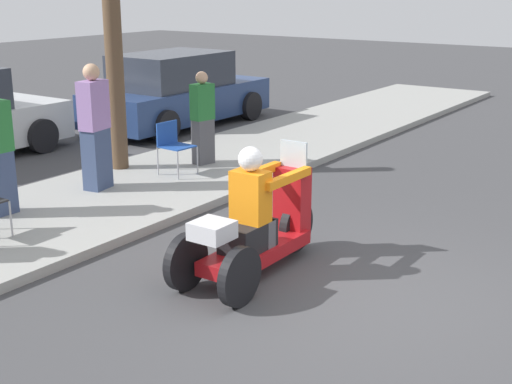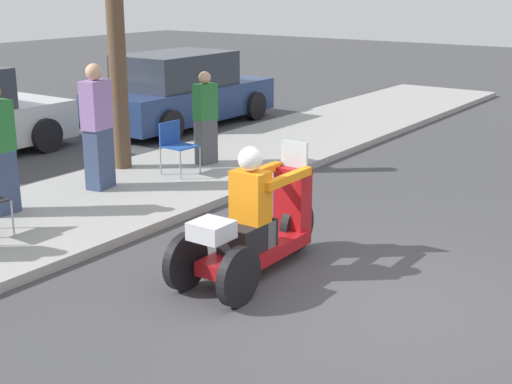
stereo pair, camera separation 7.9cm
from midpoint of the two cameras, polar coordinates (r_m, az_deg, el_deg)
name	(u,v)px [view 1 (the left image)]	position (r m, az deg, el deg)	size (l,w,h in m)	color
ground_plane	(375,303)	(7.21, 9.16, -8.76)	(60.00, 60.00, 0.00)	#424244
sidewalk_strip	(62,214)	(9.90, -15.50, -1.73)	(28.00, 2.80, 0.12)	#9E9E99
motorcycle_trike	(256,228)	(7.65, -0.28, -2.92)	(2.20, 0.78, 1.43)	black
spectator_mid_group	(95,130)	(10.58, -12.97, 4.89)	(0.47, 0.33, 1.83)	#38476B
spectator_with_child	(203,120)	(11.86, -4.48, 5.78)	(0.40, 0.28, 1.54)	#515156
folding_chair_curbside	(173,142)	(11.32, -6.89, 3.97)	(0.49, 0.49, 0.82)	#A5A8AD
parked_car_lot_left	(177,92)	(15.75, -6.48, 7.95)	(4.46, 1.99, 1.60)	navy
tree_trunk	(115,65)	(11.63, -11.44, 9.94)	(0.28, 0.28, 3.35)	brown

